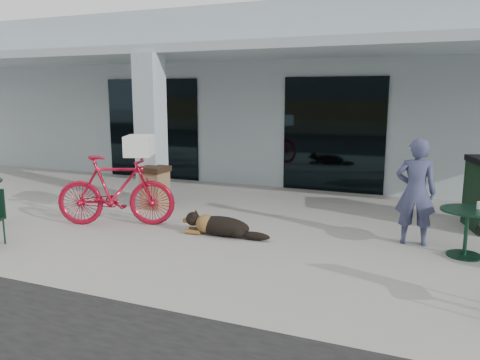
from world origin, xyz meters
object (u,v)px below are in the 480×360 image
at_px(bicycle, 116,191).
at_px(person, 416,192).
at_px(cafe_table_far, 466,233).
at_px(trash_receptacle, 155,187).
at_px(dog, 222,225).

xyz_separation_m(bicycle, person, (4.94, 0.88, 0.21)).
relative_size(cafe_table_far, trash_receptacle, 0.86).
xyz_separation_m(bicycle, dog, (2.00, 0.11, -0.44)).
bearing_deg(person, dog, 12.40).
distance_m(cafe_table_far, person, 0.93).
bearing_deg(dog, bicycle, 177.88).
bearing_deg(person, bicycle, 7.88).
xyz_separation_m(cafe_table_far, person, (-0.72, 0.32, 0.48)).
bearing_deg(dog, person, 9.22).
distance_m(bicycle, dog, 2.05).
distance_m(dog, cafe_table_far, 3.68).
bearing_deg(bicycle, dog, -108.78).
xyz_separation_m(cafe_table_far, trash_receptacle, (-5.70, 0.78, 0.08)).
height_order(dog, trash_receptacle, trash_receptacle).
distance_m(cafe_table_far, trash_receptacle, 5.76).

